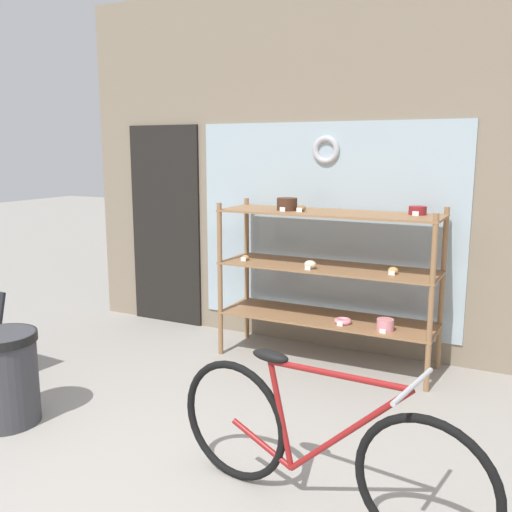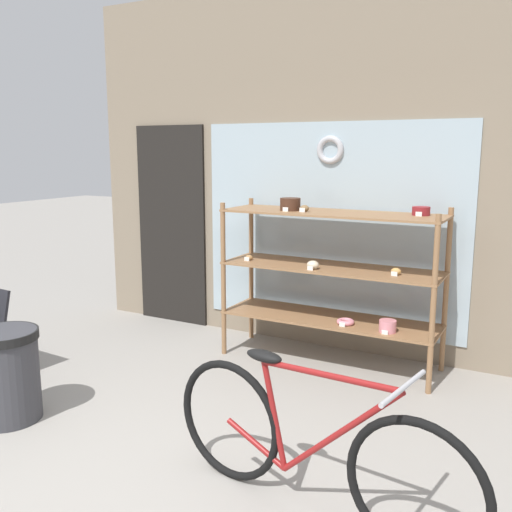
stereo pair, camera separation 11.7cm
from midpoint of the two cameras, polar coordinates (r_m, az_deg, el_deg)
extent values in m
plane|color=gray|center=(3.49, -13.65, -21.90)|extent=(30.00, 30.00, 0.00)
cube|color=gray|center=(5.38, 6.25, 8.65)|extent=(4.85, 0.08, 3.35)
cube|color=#A3B7C1|center=(5.31, 7.95, 2.89)|extent=(2.54, 0.02, 1.90)
cube|color=black|center=(6.16, -7.90, 3.02)|extent=(0.84, 0.03, 2.10)
torus|color=#B7B7BC|center=(5.24, 8.08, 10.47)|extent=(0.26, 0.06, 0.26)
cylinder|color=#8E6642|center=(5.14, -2.63, -2.40)|extent=(0.04, 0.04, 1.39)
cylinder|color=#8E6642|center=(4.51, 18.02, -4.80)|extent=(0.04, 0.04, 1.39)
cylinder|color=#8E6642|center=(5.59, 0.12, -1.34)|extent=(0.04, 0.04, 1.39)
cylinder|color=#8E6642|center=(5.01, 19.11, -3.35)|extent=(0.04, 0.04, 1.39)
cube|color=#8E6642|center=(5.07, 8.00, -6.23)|extent=(1.89, 0.57, 0.02)
cube|color=#8E6642|center=(4.95, 8.14, -1.16)|extent=(1.89, 0.57, 0.02)
cube|color=#8E6642|center=(4.88, 8.28, 4.27)|extent=(1.89, 0.57, 0.02)
ellipsoid|color=brown|center=(4.88, 5.56, 4.77)|extent=(0.08, 0.07, 0.06)
cube|color=white|center=(4.83, 5.33, 4.59)|extent=(0.05, 0.00, 0.04)
cylinder|color=maroon|center=(4.79, 16.86, 4.32)|extent=(0.14, 0.14, 0.07)
cube|color=white|center=(4.71, 16.65, 4.04)|extent=(0.05, 0.00, 0.04)
ellipsoid|color=tan|center=(4.73, 14.50, -1.50)|extent=(0.08, 0.07, 0.06)
cube|color=white|center=(4.68, 14.35, -1.74)|extent=(0.05, 0.00, 0.04)
ellipsoid|color=#AD7F4C|center=(5.18, -0.05, -0.15)|extent=(0.07, 0.06, 0.05)
cube|color=white|center=(5.14, -0.28, -0.31)|extent=(0.05, 0.00, 0.04)
cylinder|color=#422619|center=(4.96, 4.08, 5.19)|extent=(0.18, 0.18, 0.11)
cube|color=white|center=(4.88, 3.61, 4.68)|extent=(0.05, 0.00, 0.04)
ellipsoid|color=beige|center=(4.82, 6.40, -0.89)|extent=(0.10, 0.09, 0.07)
cube|color=white|center=(4.77, 6.13, -1.23)|extent=(0.05, 0.00, 0.04)
cylinder|color=pink|center=(4.76, 13.72, -6.83)|extent=(0.14, 0.14, 0.10)
cube|color=white|center=(4.70, 13.46, -7.45)|extent=(0.05, 0.00, 0.04)
torus|color=pink|center=(4.90, 9.62, -6.51)|extent=(0.15, 0.15, 0.04)
cube|color=white|center=(4.83, 9.30, -6.80)|extent=(0.05, 0.00, 0.04)
torus|color=black|center=(3.35, -1.71, -16.10)|extent=(0.70, 0.16, 0.70)
torus|color=black|center=(2.88, 16.92, -21.52)|extent=(0.70, 0.16, 0.70)
cylinder|color=maroon|center=(2.94, 9.45, -17.12)|extent=(0.65, 0.14, 0.63)
cylinder|color=maroon|center=(2.85, 8.38, -11.73)|extent=(0.77, 0.16, 0.07)
cylinder|color=maroon|center=(3.13, 2.96, -15.62)|extent=(0.17, 0.06, 0.57)
cylinder|color=maroon|center=(3.29, 1.05, -18.25)|extent=(0.40, 0.10, 0.19)
ellipsoid|color=black|center=(3.04, 1.93, -9.97)|extent=(0.23, 0.12, 0.06)
cylinder|color=#B2B2B7|center=(2.68, 15.79, -12.56)|extent=(0.10, 0.46, 0.02)
cylinder|color=#38383D|center=(4.35, -22.94, -10.94)|extent=(0.43, 0.43, 0.64)
cylinder|color=black|center=(4.25, -23.23, -7.29)|extent=(0.46, 0.46, 0.06)
camera|label=1|loc=(0.06, -89.18, 0.16)|focal=40.00mm
camera|label=2|loc=(0.06, 90.82, -0.16)|focal=40.00mm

